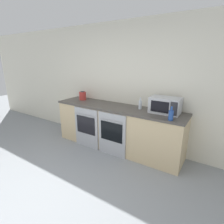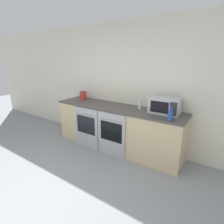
{
  "view_description": "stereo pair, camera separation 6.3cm",
  "coord_description": "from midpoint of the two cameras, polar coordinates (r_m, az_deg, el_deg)",
  "views": [
    {
      "loc": [
        1.8,
        -0.89,
        1.86
      ],
      "look_at": [
        -0.12,
        2.07,
        0.79
      ],
      "focal_mm": 28.0,
      "sensor_mm": 36.0,
      "label": 1
    },
    {
      "loc": [
        1.85,
        -0.86,
        1.86
      ],
      "look_at": [
        -0.12,
        2.07,
        0.79
      ],
      "focal_mm": 28.0,
      "sensor_mm": 36.0,
      "label": 2
    }
  ],
  "objects": [
    {
      "name": "ground_plane",
      "position": [
        2.75,
        -25.77,
        -27.66
      ],
      "size": [
        16.0,
        16.0,
        0.0
      ],
      "primitive_type": "plane",
      "color": "gray"
    },
    {
      "name": "oven_right",
      "position": [
        3.44,
        -0.63,
        -7.37
      ],
      "size": [
        0.61,
        0.06,
        0.87
      ],
      "color": "#A8AAAF",
      "rests_on": "ground_plane"
    },
    {
      "name": "kettle",
      "position": [
        4.23,
        -9.98,
        5.25
      ],
      "size": [
        0.17,
        0.17,
        0.2
      ],
      "color": "#B2332D",
      "rests_on": "counter_back"
    },
    {
      "name": "bottle_clear",
      "position": [
        3.42,
        8.66,
        2.41
      ],
      "size": [
        0.06,
        0.06,
        0.23
      ],
      "color": "silver",
      "rests_on": "counter_back"
    },
    {
      "name": "bottle_blue",
      "position": [
        2.89,
        18.11,
        -0.93
      ],
      "size": [
        0.08,
        0.08,
        0.23
      ],
      "color": "#234793",
      "rests_on": "counter_back"
    },
    {
      "name": "wall_back",
      "position": [
        3.8,
        3.88,
        8.45
      ],
      "size": [
        10.0,
        0.06,
        2.6
      ],
      "color": "silver",
      "rests_on": "ground_plane"
    },
    {
      "name": "counter_back",
      "position": [
        3.73,
        1.02,
        -5.02
      ],
      "size": [
        2.79,
        0.66,
        0.92
      ],
      "color": "#D1B789",
      "rests_on": "ground_plane"
    },
    {
      "name": "oven_left",
      "position": [
        3.81,
        -8.86,
        -5.09
      ],
      "size": [
        0.61,
        0.06,
        0.87
      ],
      "color": "#A8AAAF",
      "rests_on": "ground_plane"
    },
    {
      "name": "microwave",
      "position": [
        3.25,
        16.44,
        2.13
      ],
      "size": [
        0.53,
        0.33,
        0.29
      ],
      "color": "#B7BABF",
      "rests_on": "counter_back"
    }
  ]
}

